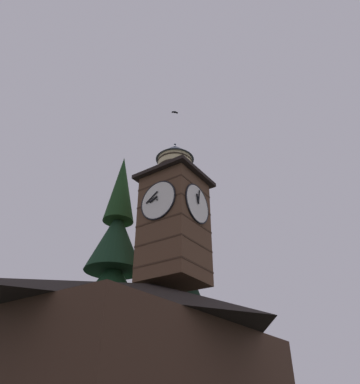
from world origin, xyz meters
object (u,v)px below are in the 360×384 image
moon (72,323)px  flying_bird_high (175,112)px  building_main (151,356)px  clock_tower (174,214)px  pine_tree_aside (184,311)px  pine_tree_behind (110,307)px

moon → flying_bird_high: bearing=62.5°
building_main → clock_tower: 8.22m
building_main → pine_tree_aside: (-7.83, -3.19, 3.97)m
clock_tower → pine_tree_aside: (-7.02, -4.02, -4.17)m
clock_tower → pine_tree_behind: bearing=-82.1°
pine_tree_behind → moon: bearing=-125.2°
clock_tower → flying_bird_high: size_ratio=19.65×
clock_tower → pine_tree_behind: pine_tree_behind is taller
pine_tree_aside → moon: bearing=-110.7°
building_main → flying_bird_high: 19.81m
building_main → moon: bearing=-121.9°
building_main → flying_bird_high: flying_bird_high is taller
pine_tree_aside → flying_bird_high: size_ratio=37.21×
pine_tree_aside → pine_tree_behind: bearing=-2.0°
building_main → pine_tree_behind: size_ratio=0.93×
pine_tree_behind → moon: 29.06m
pine_tree_behind → building_main: bearing=86.5°
flying_bird_high → moon: bearing=-117.5°
building_main → flying_bird_high: bearing=-163.3°
moon → clock_tower: bearing=60.1°
building_main → flying_bird_high: size_ratio=32.13×
pine_tree_aside → clock_tower: bearing=29.8°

